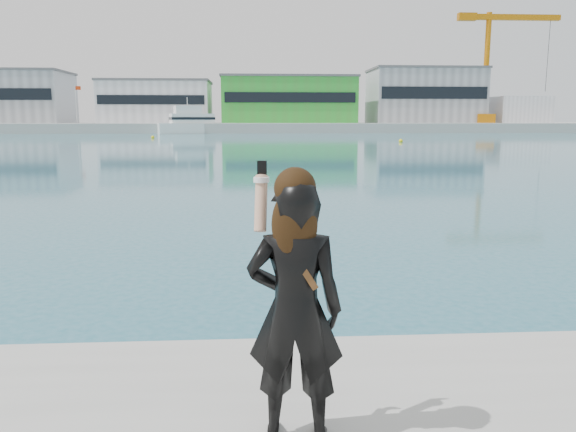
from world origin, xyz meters
name	(u,v)px	position (x,y,z in m)	size (l,w,h in m)	color
far_quay	(254,127)	(0.00, 130.00, 1.00)	(320.00, 40.00, 2.00)	#9E9E99
warehouse_grey_left	(8,97)	(-55.00, 127.98, 7.76)	(26.52, 16.36, 11.50)	gray
warehouse_white	(157,102)	(-22.00, 127.98, 6.76)	(24.48, 15.35, 9.50)	silver
warehouse_green	(288,100)	(8.00, 127.98, 7.26)	(30.60, 16.36, 10.50)	green
warehouse_grey_right	(424,96)	(40.00, 127.98, 8.26)	(25.50, 15.35, 12.50)	gray
ancillary_shed	(519,110)	(62.00, 126.00, 5.00)	(12.00, 10.00, 6.00)	silver
dock_crane	(492,64)	(53.20, 122.00, 15.07)	(23.00, 4.00, 24.00)	#C86F0B
flagpole_left	(76,102)	(-37.91, 121.00, 6.54)	(1.28, 0.16, 8.00)	silver
flagpole_right	(354,102)	(22.09, 121.00, 6.54)	(1.28, 0.16, 8.00)	silver
motor_yacht	(194,123)	(-12.05, 111.55, 2.01)	(15.92, 8.74, 7.17)	white
buoy_near	(401,142)	(18.21, 65.62, 0.00)	(0.50, 0.50, 0.50)	yellow
buoy_far	(153,138)	(-15.37, 82.58, 0.00)	(0.50, 0.50, 0.50)	yellow
woman	(295,303)	(-0.03, -0.63, 1.69)	(0.65, 0.47, 1.77)	black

